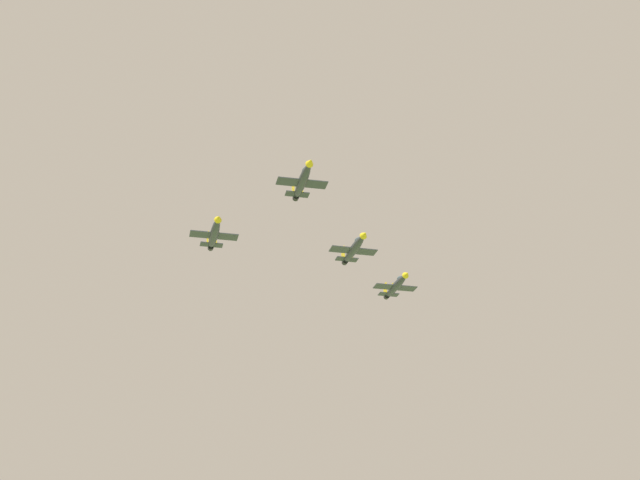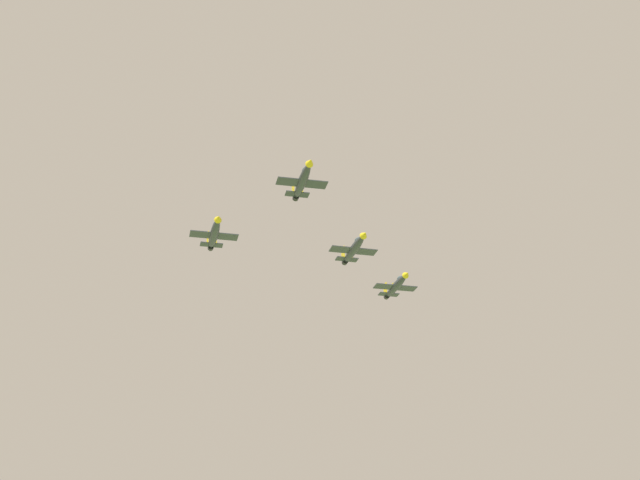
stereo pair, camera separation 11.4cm
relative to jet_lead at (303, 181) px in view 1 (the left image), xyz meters
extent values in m
ellipsoid|color=#2D3338|center=(-0.01, -0.02, -0.07)|extent=(5.20, 13.15, 1.69)
cone|color=gold|center=(1.98, 7.04, -0.07)|extent=(1.85, 2.02, 1.44)
ellipsoid|color=#334751|center=(0.78, 2.77, 0.56)|extent=(1.83, 2.52, 0.99)
cube|color=#2D3338|center=(-0.19, -0.66, -0.16)|extent=(9.88, 5.45, 0.17)
cube|color=gold|center=(-4.26, 0.49, -0.12)|extent=(1.37, 2.79, 0.20)
cube|color=gold|center=(3.89, -1.81, -0.12)|extent=(1.37, 2.79, 0.20)
cube|color=#2D3338|center=(-1.50, -5.35, -0.07)|extent=(4.91, 3.22, 0.17)
cube|color=gold|center=(-2.25, -4.87, 1.15)|extent=(0.73, 1.87, 2.45)
cube|color=gold|center=(-0.62, -5.33, 1.15)|extent=(0.73, 1.87, 2.45)
cylinder|color=black|center=(-1.89, -6.73, -0.07)|extent=(1.40, 1.23, 1.19)
ellipsoid|color=#2D3338|center=(-18.01, -12.62, -5.40)|extent=(4.91, 13.48, 1.73)
cone|color=gold|center=(-16.22, -5.34, -5.40)|extent=(1.84, 2.03, 1.47)
ellipsoid|color=#334751|center=(-17.30, -9.74, -4.75)|extent=(1.81, 2.55, 1.01)
cube|color=#2D3338|center=(-18.17, -13.27, -5.50)|extent=(10.07, 5.29, 0.17)
cube|color=gold|center=(-22.37, -12.23, -5.45)|extent=(1.32, 2.85, 0.21)
cube|color=gold|center=(-13.98, -14.31, -5.45)|extent=(1.32, 2.85, 0.21)
cube|color=#2D3338|center=(-19.37, -18.10, -5.40)|extent=(4.99, 3.16, 0.17)
cube|color=gold|center=(-20.14, -17.63, -4.15)|extent=(0.68, 1.92, 2.50)
cube|color=gold|center=(-18.46, -18.05, -4.15)|extent=(0.68, 1.92, 2.50)
cylinder|color=black|center=(-19.72, -19.52, -5.40)|extent=(1.41, 1.22, 1.21)
ellipsoid|color=#2D3338|center=(9.52, -19.82, -4.85)|extent=(5.06, 13.28, 1.71)
cone|color=gold|center=(11.42, -12.67, -4.85)|extent=(1.84, 2.02, 1.45)
ellipsoid|color=#334751|center=(10.27, -17.00, -4.21)|extent=(1.82, 2.53, 1.00)
cube|color=#2D3338|center=(9.35, -20.47, -4.94)|extent=(9.95, 5.37, 0.17)
cube|color=gold|center=(5.22, -19.37, -4.90)|extent=(1.34, 2.81, 0.21)
cube|color=gold|center=(13.48, -21.56, -4.90)|extent=(1.34, 2.81, 0.21)
cube|color=#2D3338|center=(8.09, -25.22, -4.85)|extent=(4.94, 3.19, 0.17)
cube|color=gold|center=(7.33, -24.74, -3.62)|extent=(0.71, 1.89, 2.47)
cube|color=gold|center=(8.98, -25.18, -3.62)|extent=(0.71, 1.89, 2.47)
cylinder|color=black|center=(7.72, -26.61, -4.85)|extent=(1.40, 1.22, 1.20)
ellipsoid|color=#2D3338|center=(-36.02, -25.21, -6.13)|extent=(5.03, 13.46, 1.73)
cone|color=gold|center=(-34.15, -17.95, -6.13)|extent=(1.86, 2.04, 1.47)
ellipsoid|color=#334751|center=(-35.28, -22.34, -5.48)|extent=(1.83, 2.56, 1.01)
cube|color=#2D3338|center=(-36.19, -25.86, -6.23)|extent=(10.07, 5.37, 0.17)
cube|color=gold|center=(-40.38, -24.78, -6.18)|extent=(1.34, 2.85, 0.21)
cube|color=gold|center=(-32.00, -26.94, -6.18)|extent=(1.34, 2.85, 0.21)
cube|color=#2D3338|center=(-37.43, -30.68, -6.13)|extent=(4.99, 3.20, 0.17)
cube|color=gold|center=(-38.20, -30.21, -4.88)|extent=(0.70, 1.92, 2.50)
cube|color=gold|center=(-36.52, -30.64, -4.88)|extent=(0.70, 1.92, 2.50)
cylinder|color=black|center=(-37.79, -32.10, -6.13)|extent=(1.41, 1.23, 1.21)
camera|label=1|loc=(59.70, 121.63, -71.63)|focal=46.55mm
camera|label=2|loc=(59.60, 121.68, -71.63)|focal=46.55mm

